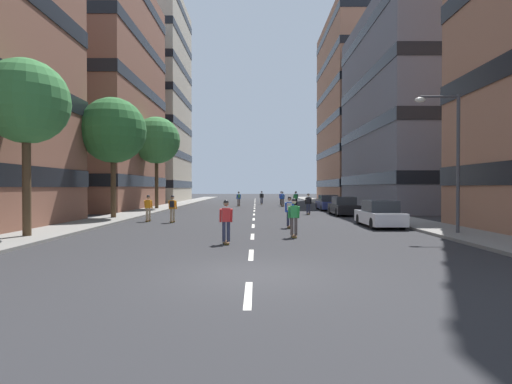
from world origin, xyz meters
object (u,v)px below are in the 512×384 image
parked_car_near (381,215)px  skater_3 (174,207)px  skater_11 (310,202)px  street_tree_mid (28,102)px  streetlamp_right (452,148)px  street_tree_near (115,131)px  skater_6 (283,197)px  parked_car_mid (345,207)px  parked_car_far (330,203)px  skater_0 (291,210)px  skater_2 (263,197)px  skater_10 (297,198)px  skater_5 (298,198)px  skater_1 (240,198)px  skater_4 (228,219)px  skater_8 (284,198)px  skater_7 (150,207)px  street_tree_far (158,141)px  skater_9 (296,216)px

parked_car_near → skater_3: size_ratio=2.47×
skater_11 → street_tree_mid: bearing=-132.4°
streetlamp_right → skater_3: (-14.54, 6.93, -3.12)m
street_tree_near → skater_6: street_tree_near is taller
parked_car_near → skater_11: skater_11 is taller
parked_car_mid → parked_car_far: size_ratio=1.00×
parked_car_near → skater_3: (-12.52, 2.72, 0.32)m
skater_0 → skater_2: 31.04m
skater_6 → skater_10: 3.57m
parked_car_near → parked_car_mid: bearing=90.0°
skater_3 → skater_5: same height
skater_0 → skater_5: (3.19, 28.01, -0.03)m
skater_0 → skater_10: (2.86, 25.40, -0.03)m
streetlamp_right → skater_1: size_ratio=3.65×
streetlamp_right → skater_4: streetlamp_right is taller
streetlamp_right → skater_11: (-4.74, 14.76, -3.12)m
skater_6 → skater_3: bearing=-108.8°
skater_4 → skater_3: bearing=113.5°
skater_4 → skater_8: size_ratio=1.00×
parked_car_mid → skater_7: 15.48m
parked_car_mid → skater_11: skater_11 is taller
street_tree_mid → skater_3: 10.63m
skater_6 → skater_0: bearing=-92.7°
skater_4 → parked_car_far: bearing=70.5°
parked_car_near → skater_4: (-8.33, -6.93, 0.29)m
parked_car_near → street_tree_mid: street_tree_mid is taller
skater_7 → street_tree_far: bearing=101.8°
parked_car_near → parked_car_mid: (0.00, 9.45, 0.00)m
parked_car_far → street_tree_far: bearing=176.3°
street_tree_mid → skater_5: street_tree_mid is taller
parked_car_near → parked_car_far: (0.00, 16.61, 0.00)m
street_tree_mid → skater_6: (13.37, 33.42, -5.02)m
skater_0 → skater_6: (1.34, 28.63, 0.00)m
parked_car_mid → skater_3: bearing=-151.7°
parked_car_far → street_tree_mid: bearing=-128.2°
skater_1 → skater_10: same height
parked_car_near → skater_11: size_ratio=2.47×
skater_11 → skater_6: bearing=93.8°
streetlamp_right → skater_9: streetlamp_right is taller
skater_6 → skater_8: 3.67m
parked_car_mid → skater_5: (-2.06, 17.99, 0.29)m
skater_1 → skater_9: same height
skater_4 → street_tree_far: bearing=109.9°
skater_3 → street_tree_far: bearing=107.6°
skater_3 → street_tree_mid: bearing=-120.4°
skater_9 → skater_8: bearing=87.2°
parked_car_mid → skater_9: (-5.40, -14.28, 0.29)m
skater_11 → parked_car_far: bearing=65.8°
parked_car_far → skater_8: bearing=117.1°
parked_car_mid → skater_9: 15.27m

